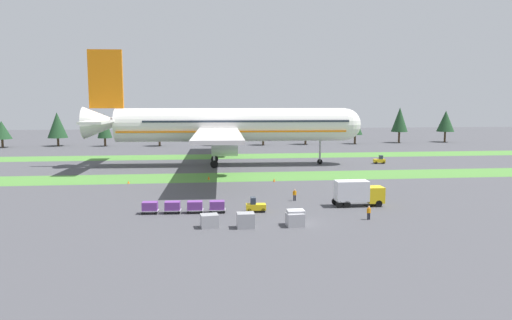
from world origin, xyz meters
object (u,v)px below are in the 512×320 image
at_px(baggage_tug, 255,206).
at_px(taxiway_marker_0, 274,180).
at_px(pushback_tractor, 380,160).
at_px(ground_crew_marshaller, 295,194).
at_px(uld_container_2, 295,220).
at_px(airliner, 226,125).
at_px(uld_container_3, 296,217).
at_px(ground_crew_loader, 369,212).
at_px(cargo_dolly_third, 172,206).
at_px(catering_truck, 358,192).
at_px(uld_container_1, 246,220).
at_px(cargo_dolly_fourth, 150,207).
at_px(taxiway_marker_1, 128,182).
at_px(cargo_dolly_second, 195,206).
at_px(uld_container_0, 209,221).
at_px(taxiway_marker_2, 209,178).
at_px(cargo_dolly_lead, 217,206).

xyz_separation_m(baggage_tug, taxiway_marker_0, (6.01, 23.28, -0.50)).
bearing_deg(pushback_tractor, baggage_tug, 145.10).
distance_m(ground_crew_marshaller, uld_container_2, 14.39).
xyz_separation_m(airliner, uld_container_2, (5.36, -54.48, -8.46)).
height_order(uld_container_2, uld_container_3, uld_container_3).
xyz_separation_m(ground_crew_marshaller, ground_crew_loader, (6.92, -12.11, 0.00)).
xyz_separation_m(cargo_dolly_third, catering_truck, (25.40, 1.55, 1.03)).
distance_m(ground_crew_marshaller, uld_container_1, 16.53).
xyz_separation_m(cargo_dolly_fourth, taxiway_marker_1, (-6.29, 23.68, -0.68)).
bearing_deg(taxiway_marker_1, uld_container_2, -53.31).
xyz_separation_m(baggage_tug, cargo_dolly_second, (-7.92, 0.34, 0.10)).
height_order(catering_truck, uld_container_1, catering_truck).
bearing_deg(cargo_dolly_third, pushback_tractor, 137.32).
distance_m(cargo_dolly_fourth, uld_container_0, 10.76).
bearing_deg(airliner, cargo_dolly_fourth, -12.56).
xyz_separation_m(ground_crew_marshaller, uld_container_1, (-8.50, -14.17, -0.07)).
xyz_separation_m(cargo_dolly_third, uld_container_2, (14.62, -8.15, -0.14)).
relative_size(baggage_tug, uld_container_3, 1.33).
height_order(baggage_tug, taxiway_marker_2, baggage_tug).
height_order(ground_crew_loader, uld_container_1, uld_container_1).
height_order(pushback_tractor, taxiway_marker_1, pushback_tractor).
distance_m(cargo_dolly_second, pushback_tractor, 61.78).
bearing_deg(ground_crew_marshaller, uld_container_0, -138.99).
height_order(cargo_dolly_lead, uld_container_2, uld_container_2).
bearing_deg(cargo_dolly_fourth, taxiway_marker_2, 165.67).
bearing_deg(cargo_dolly_fourth, uld_container_2, 67.16).
height_order(uld_container_1, taxiway_marker_0, uld_container_1).
bearing_deg(catering_truck, cargo_dolly_lead, -84.11).
relative_size(cargo_dolly_second, uld_container_0, 1.13).
xyz_separation_m(cargo_dolly_lead, cargo_dolly_second, (-2.90, 0.12, 0.00)).
bearing_deg(airliner, cargo_dolly_lead, -2.07).
height_order(cargo_dolly_third, uld_container_0, cargo_dolly_third).
relative_size(airliner, ground_crew_marshaller, 44.41).
relative_size(cargo_dolly_third, uld_container_3, 1.13).
distance_m(ground_crew_marshaller, uld_container_3, 13.77).
relative_size(cargo_dolly_third, catering_truck, 0.32).
distance_m(cargo_dolly_third, catering_truck, 25.47).
xyz_separation_m(baggage_tug, ground_crew_loader, (13.43, -5.67, 0.13)).
bearing_deg(taxiway_marker_0, cargo_dolly_fourth, -130.99).
height_order(taxiway_marker_1, taxiway_marker_2, taxiway_marker_2).
distance_m(uld_container_1, taxiway_marker_0, 32.04).
bearing_deg(cargo_dolly_fourth, taxiway_marker_0, 141.45).
xyz_separation_m(pushback_tractor, uld_container_3, (-30.34, -52.51, 0.08)).
distance_m(catering_truck, ground_crew_marshaller, 9.27).
bearing_deg(airliner, uld_container_1, 1.73).
relative_size(baggage_tug, cargo_dolly_lead, 1.17).
relative_size(cargo_dolly_fourth, ground_crew_loader, 1.30).
height_order(uld_container_2, taxiway_marker_0, uld_container_2).
bearing_deg(cargo_dolly_second, ground_crew_marshaller, 115.37).
distance_m(baggage_tug, uld_container_1, 7.98).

